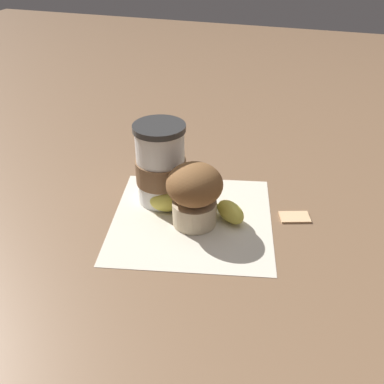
{
  "coord_description": "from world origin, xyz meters",
  "views": [
    {
      "loc": [
        0.19,
        -0.59,
        0.45
      ],
      "look_at": [
        0.0,
        0.0,
        0.05
      ],
      "focal_mm": 42.0,
      "sensor_mm": 36.0,
      "label": 1
    }
  ],
  "objects_px": {
    "coffee_cup": "(161,165)",
    "banana": "(199,205)",
    "muffin": "(194,192)",
    "sugar_packet": "(295,216)"
  },
  "relations": [
    {
      "from": "coffee_cup",
      "to": "banana",
      "type": "height_order",
      "value": "coffee_cup"
    },
    {
      "from": "coffee_cup",
      "to": "muffin",
      "type": "xyz_separation_m",
      "value": [
        0.08,
        -0.05,
        -0.01
      ]
    },
    {
      "from": "muffin",
      "to": "banana",
      "type": "bearing_deg",
      "value": 90.58
    },
    {
      "from": "coffee_cup",
      "to": "banana",
      "type": "xyz_separation_m",
      "value": [
        0.08,
        -0.03,
        -0.05
      ]
    },
    {
      "from": "banana",
      "to": "sugar_packet",
      "type": "distance_m",
      "value": 0.17
    },
    {
      "from": "muffin",
      "to": "sugar_packet",
      "type": "distance_m",
      "value": 0.18
    },
    {
      "from": "muffin",
      "to": "sugar_packet",
      "type": "height_order",
      "value": "muffin"
    },
    {
      "from": "coffee_cup",
      "to": "muffin",
      "type": "distance_m",
      "value": 0.09
    },
    {
      "from": "banana",
      "to": "coffee_cup",
      "type": "bearing_deg",
      "value": 161.43
    },
    {
      "from": "muffin",
      "to": "banana",
      "type": "xyz_separation_m",
      "value": [
        -0.0,
        0.03,
        -0.04
      ]
    }
  ]
}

